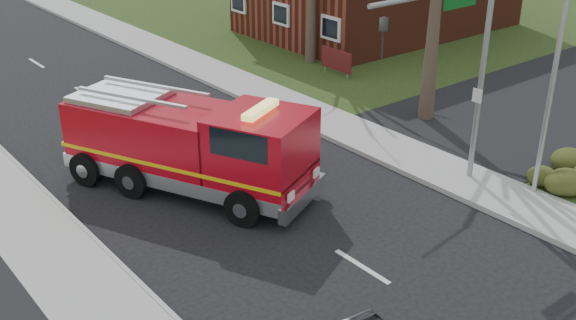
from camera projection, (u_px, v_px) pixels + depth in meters
ground at (362, 267)px, 17.93m from camera, size 120.00×120.00×0.00m
sidewalk_right at (502, 196)px, 21.42m from camera, size 2.40×80.00×0.15m
health_center_sign at (336, 60)px, 32.37m from camera, size 0.12×2.00×1.40m
traffic_signal_mast at (460, 50)px, 19.97m from camera, size 5.29×0.18×6.80m
streetlight_pole at (556, 58)px, 19.72m from camera, size 1.48×0.16×8.40m
fire_engine at (191, 147)px, 21.48m from camera, size 5.89×8.51×3.27m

